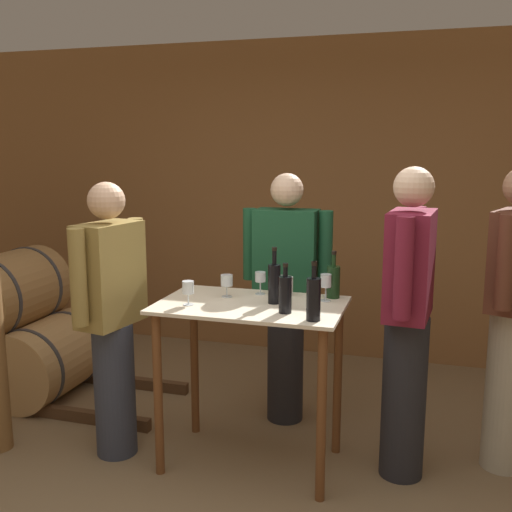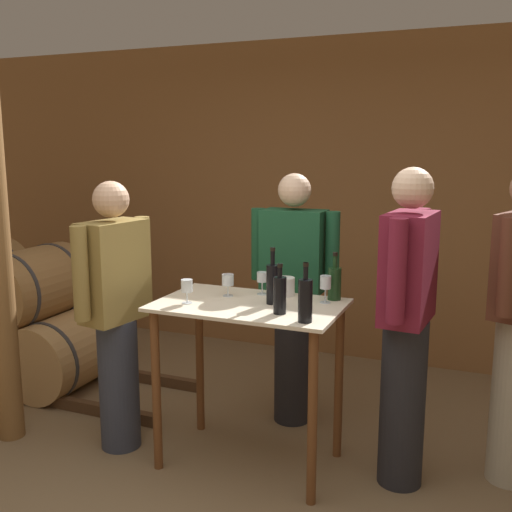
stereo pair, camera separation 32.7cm
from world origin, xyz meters
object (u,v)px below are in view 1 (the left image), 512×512
at_px(wine_glass_near_center, 227,281).
at_px(wine_glass_near_right, 260,278).
at_px(wine_glass_far_side, 326,282).
at_px(wine_bottle_far_left, 274,282).
at_px(wine_bottle_center, 314,298).
at_px(ice_bucket, 283,286).
at_px(person_host, 408,318).
at_px(person_visitor_near_door, 111,315).
at_px(wine_glass_near_left, 188,288).
at_px(wine_bottle_left, 285,293).
at_px(wine_bottle_right, 333,281).
at_px(person_visitor_bearded, 287,293).

distance_m(wine_glass_near_center, wine_glass_near_right, 0.20).
relative_size(wine_glass_near_right, wine_glass_far_side, 0.87).
distance_m(wine_bottle_far_left, wine_bottle_center, 0.38).
height_order(ice_bucket, person_host, person_host).
bearing_deg(person_visitor_near_door, wine_bottle_far_left, 9.89).
distance_m(wine_glass_near_left, person_host, 1.20).
distance_m(wine_bottle_left, wine_bottle_center, 0.19).
relative_size(wine_bottle_right, wine_glass_near_center, 2.10).
bearing_deg(person_visitor_near_door, ice_bucket, 21.41).
bearing_deg(wine_glass_near_left, wine_bottle_right, 27.86).
relative_size(wine_glass_near_center, person_host, 0.08).
bearing_deg(wine_bottle_center, wine_glass_near_left, 172.65).
bearing_deg(wine_bottle_center, person_visitor_bearded, 112.23).
height_order(wine_glass_near_right, person_host, person_host).
xyz_separation_m(wine_bottle_center, person_visitor_near_door, (-1.20, 0.10, -0.22)).
bearing_deg(wine_bottle_left, person_visitor_bearded, 103.18).
distance_m(wine_bottle_left, wine_glass_near_center, 0.47).
xyz_separation_m(wine_glass_near_center, person_host, (1.02, 0.02, -0.14)).
height_order(wine_bottle_far_left, person_host, person_host).
distance_m(wine_bottle_right, person_visitor_bearded, 0.54).
bearing_deg(wine_bottle_right, ice_bucket, -177.16).
relative_size(wine_glass_near_right, ice_bucket, 1.15).
relative_size(wine_bottle_center, ice_bucket, 2.58).
bearing_deg(person_host, wine_bottle_center, -142.49).
distance_m(wine_glass_near_right, ice_bucket, 0.14).
relative_size(wine_bottle_left, wine_bottle_right, 0.97).
bearing_deg(wine_bottle_left, person_host, 22.00).
bearing_deg(wine_glass_near_center, wine_bottle_far_left, -11.15).
bearing_deg(wine_bottle_far_left, person_visitor_bearded, 96.88).
bearing_deg(person_host, wine_bottle_far_left, -173.79).
distance_m(wine_bottle_right, wine_glass_near_center, 0.61).
height_order(wine_bottle_far_left, wine_glass_near_center, wine_bottle_far_left).
height_order(wine_glass_near_right, person_visitor_near_door, person_visitor_near_door).
xyz_separation_m(wine_bottle_right, wine_glass_near_right, (-0.42, -0.04, -0.00)).
xyz_separation_m(wine_glass_near_center, ice_bucket, (0.30, 0.14, -0.04)).
xyz_separation_m(wine_bottle_right, wine_glass_near_center, (-0.59, -0.16, -0.01)).
bearing_deg(wine_glass_near_right, wine_glass_near_center, -145.64).
height_order(wine_bottle_far_left, wine_bottle_center, wine_bottle_far_left).
height_order(wine_bottle_right, wine_glass_near_right, wine_bottle_right).
height_order(wine_bottle_right, wine_glass_far_side, wine_bottle_right).
relative_size(wine_glass_near_center, person_visitor_near_door, 0.08).
distance_m(person_visitor_bearded, person_visitor_near_door, 1.13).
relative_size(wine_bottle_left, person_visitor_near_door, 0.16).
xyz_separation_m(wine_glass_near_left, ice_bucket, (0.44, 0.37, -0.04)).
height_order(wine_glass_near_left, person_visitor_bearded, person_visitor_bearded).
bearing_deg(wine_bottle_center, person_host, 37.51).
height_order(wine_glass_near_left, wine_glass_near_right, same).
bearing_deg(wine_glass_far_side, wine_bottle_right, 72.24).
xyz_separation_m(wine_glass_near_center, wine_glass_near_right, (0.17, 0.12, 0.00)).
xyz_separation_m(wine_bottle_far_left, person_host, (0.72, 0.08, -0.17)).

